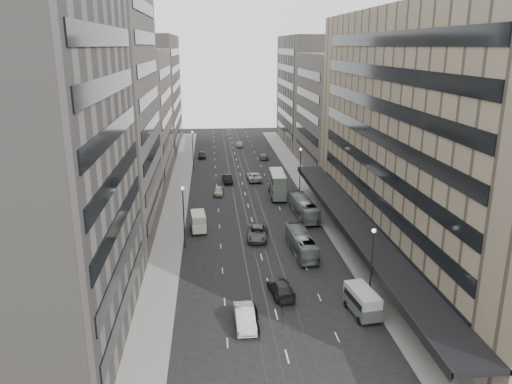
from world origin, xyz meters
name	(u,v)px	position (x,y,z in m)	size (l,w,h in m)	color
ground	(269,286)	(0.00, 0.00, 0.00)	(220.00, 220.00, 0.00)	black
sidewalk_right	(309,189)	(12.00, 37.50, 0.07)	(4.00, 125.00, 0.15)	gray
sidewalk_left	(178,193)	(-12.00, 37.50, 0.07)	(4.00, 125.00, 0.15)	gray
department_store	(438,136)	(21.45, 8.00, 14.95)	(19.20, 60.00, 30.00)	#796D58
building_right_mid	(343,113)	(21.50, 52.00, 12.00)	(15.00, 28.00, 24.00)	#49443F
building_right_far	(313,91)	(21.50, 82.00, 14.00)	(15.00, 32.00, 28.00)	slate
building_left_a	(24,178)	(-21.50, -8.00, 15.00)	(15.00, 28.00, 30.00)	slate
building_left_b	(93,112)	(-21.50, 19.00, 17.00)	(15.00, 26.00, 34.00)	#49443F
building_left_c	(127,118)	(-21.50, 46.00, 12.50)	(15.00, 28.00, 25.00)	#786C5D
building_left_d	(147,93)	(-21.50, 79.00, 14.00)	(15.00, 38.00, 28.00)	slate
lamp_right_near	(372,258)	(9.70, -5.00, 5.20)	(0.44, 0.44, 8.32)	#262628
lamp_right_far	(300,166)	(9.70, 35.00, 5.20)	(0.44, 0.44, 8.32)	#262628
lamp_left_near	(183,210)	(-9.70, 12.00, 5.20)	(0.44, 0.44, 8.32)	#262628
lamp_left_far	(193,146)	(-9.70, 55.00, 5.20)	(0.44, 0.44, 8.32)	#262628
bus_near	(301,243)	(5.19, 8.81, 1.36)	(2.29, 9.77, 2.72)	gray
bus_far	(304,208)	(8.15, 22.60, 1.46)	(2.45, 10.45, 2.91)	gray
double_decker	(277,184)	(5.45, 33.34, 2.41)	(2.76, 8.25, 4.47)	slate
vw_microbus	(362,301)	(8.40, -6.74, 1.46)	(2.72, 5.08, 2.62)	#4D5154
panel_van	(198,221)	(-8.00, 17.89, 1.49)	(2.42, 4.45, 2.71)	silver
sedan_0	(249,318)	(-2.89, -7.84, 0.82)	(1.93, 4.80, 1.64)	black
sedan_1	(245,318)	(-3.23, -7.76, 0.86)	(1.81, 5.20, 1.71)	silver
sedan_2	(258,233)	(0.11, 14.24, 0.82)	(2.71, 5.89, 1.64)	#505052
sedan_3	(281,288)	(1.05, -2.02, 0.77)	(2.16, 5.32, 1.54)	black
sedan_4	(219,191)	(-4.76, 35.73, 0.72)	(1.70, 4.23, 1.44)	#B8B299
sedan_5	(227,179)	(-2.89, 43.74, 0.76)	(1.61, 4.61, 1.52)	black
sedan_6	(254,177)	(2.44, 44.91, 0.80)	(2.67, 5.79, 1.61)	beige
sedan_7	(264,156)	(6.46, 64.00, 0.68)	(1.90, 4.67, 1.36)	#5E5F61
sedan_8	(202,155)	(-7.94, 66.46, 0.76)	(1.80, 4.48, 1.53)	black
sedan_9	(239,144)	(1.56, 79.27, 0.67)	(1.41, 4.04, 1.33)	#A39B87
pedestrian	(419,321)	(12.79, -10.17, 1.00)	(0.62, 0.41, 1.70)	black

